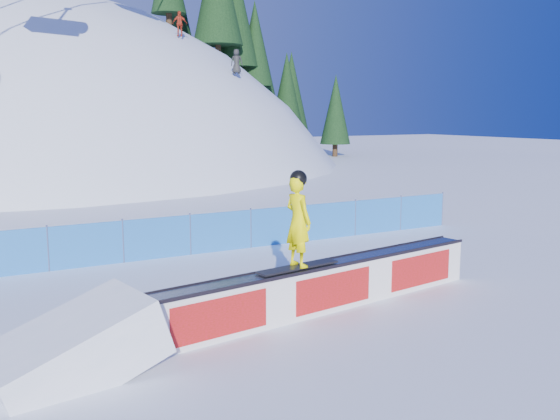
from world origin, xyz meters
TOP-DOWN VIEW (x-y plane):
  - ground at (0.00, 0.00)m, footprint 160.00×160.00m
  - snow_hill at (0.00, 42.00)m, footprint 64.00×64.00m
  - treeline at (21.08, 40.77)m, footprint 19.59×10.97m
  - safety_fence at (0.00, 4.50)m, footprint 22.05×0.05m
  - rail_box at (1.58, -1.82)m, footprint 8.65×1.88m
  - snow_ramp at (-3.76, -2.63)m, footprint 2.97×2.11m
  - snowboarder at (0.84, -1.94)m, footprint 1.95×0.73m
  - distant_skiers at (1.57, 29.16)m, footprint 22.54×6.95m

SIDE VIEW (x-z plane):
  - snow_hill at x=0.00m, z-range -50.00..14.00m
  - ground at x=0.00m, z-range 0.00..0.00m
  - snow_ramp at x=-3.76m, z-range -0.86..0.86m
  - rail_box at x=1.58m, z-range -0.01..1.03m
  - safety_fence at x=0.00m, z-range -0.05..1.25m
  - snowboarder at x=0.84m, z-range 1.02..3.02m
  - distant_skiers at x=1.57m, z-range 6.90..14.26m
  - treeline at x=21.08m, z-range 0.54..20.79m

